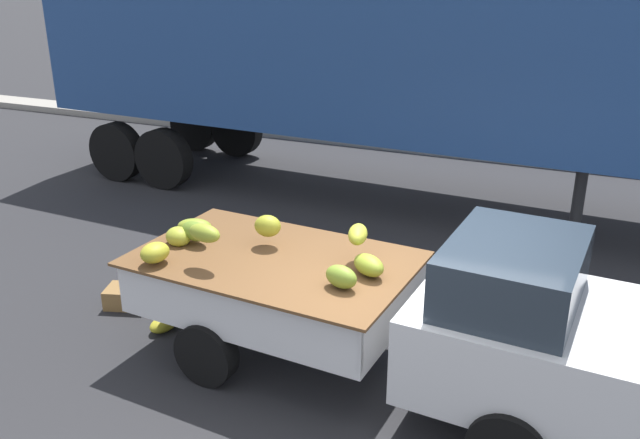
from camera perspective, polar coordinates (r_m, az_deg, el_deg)
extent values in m
plane|color=#28282B|center=(6.58, 7.09, -14.68)|extent=(220.00, 220.00, 0.00)
cube|color=gray|center=(14.37, 17.22, 5.10)|extent=(80.00, 0.80, 0.16)
cube|color=white|center=(6.04, 17.37, -10.22)|extent=(2.02, 1.75, 0.78)
cube|color=#28333D|center=(5.77, 16.21, -4.32)|extent=(1.15, 1.49, 0.52)
cube|color=#B7BABC|center=(6.20, 25.46, -14.64)|extent=(0.22, 1.56, 0.18)
cube|color=white|center=(6.90, -3.83, -7.06)|extent=(2.74, 1.80, 0.08)
cube|color=white|center=(7.39, -0.74, -2.73)|extent=(2.63, 0.23, 0.44)
cube|color=white|center=(6.20, -7.67, -7.96)|extent=(2.63, 0.23, 0.44)
cube|color=white|center=(6.27, 6.37, -7.52)|extent=(0.16, 1.62, 0.44)
cube|color=white|center=(7.47, -12.41, -2.99)|extent=(0.16, 1.62, 0.44)
cube|color=#B21914|center=(7.43, -0.63, -2.93)|extent=(2.52, 0.18, 0.07)
cube|color=brown|center=(6.68, -3.93, -3.36)|extent=(2.86, 1.92, 0.03)
ellipsoid|color=gold|center=(6.42, 3.25, -1.26)|extent=(0.28, 0.41, 0.17)
ellipsoid|color=olive|center=(6.25, 4.19, -3.91)|extent=(0.43, 0.39, 0.19)
ellipsoid|color=gold|center=(6.67, -13.92, -2.76)|extent=(0.27, 0.32, 0.19)
ellipsoid|color=olive|center=(7.36, -10.67, -0.58)|extent=(0.42, 0.33, 0.17)
ellipsoid|color=olive|center=(6.01, 1.83, -4.91)|extent=(0.37, 0.29, 0.21)
ellipsoid|color=#A8B031|center=(7.10, -12.00, -1.43)|extent=(0.38, 0.37, 0.20)
ellipsoid|color=#A7A92A|center=(6.85, -4.49, -0.55)|extent=(0.29, 0.24, 0.23)
ellipsoid|color=olive|center=(7.04, -10.64, -1.00)|extent=(0.41, 0.31, 0.20)
ellipsoid|color=#97A62F|center=(6.42, -9.83, -1.15)|extent=(0.39, 0.25, 0.17)
cylinder|color=black|center=(6.94, 18.59, -10.51)|extent=(0.65, 0.24, 0.64)
cylinder|color=black|center=(7.75, -2.78, -5.83)|extent=(0.65, 0.24, 0.64)
cylinder|color=black|center=(6.63, -9.68, -11.22)|extent=(0.65, 0.24, 0.64)
cube|color=navy|center=(11.10, 5.15, 14.74)|extent=(12.10, 3.04, 2.70)
cube|color=black|center=(11.37, 4.90, 7.21)|extent=(11.05, 0.90, 0.30)
cylinder|color=black|center=(14.16, -7.12, 7.59)|extent=(1.09, 0.35, 1.08)
cylinder|color=black|center=(12.29, -13.21, 5.08)|extent=(1.09, 0.35, 1.08)
cylinder|color=black|center=(14.76, -10.68, 7.96)|extent=(1.09, 0.35, 1.08)
cylinder|color=black|center=(12.98, -16.95, 5.58)|extent=(1.09, 0.35, 1.08)
cylinder|color=#38383A|center=(10.80, 21.33, 2.42)|extent=(0.18, 0.18, 1.25)
ellipsoid|color=gold|center=(7.70, -13.16, -8.65)|extent=(0.30, 0.41, 0.16)
cube|color=olive|center=(8.30, -16.01, -6.34)|extent=(0.61, 0.50, 0.23)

